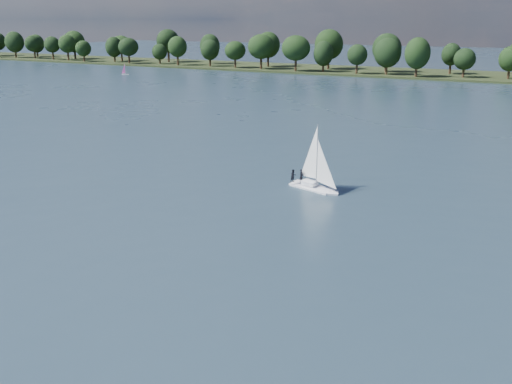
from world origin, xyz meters
TOP-DOWN VIEW (x-y plane):
  - ground at (0.00, 100.00)m, footprint 700.00×700.00m
  - far_shore at (0.00, 212.00)m, footprint 660.00×40.00m
  - sailboat at (5.86, 53.18)m, footprint 6.72×3.67m
  - dinghy_pink at (-115.20, 159.66)m, footprint 2.85×2.16m
  - pontoon at (-200.08, 196.07)m, footprint 4.28×2.66m
  - treeline at (-8.21, 208.88)m, footprint 561.89×73.88m

SIDE VIEW (x-z plane):
  - ground at x=0.00m, z-range 0.00..0.00m
  - far_shore at x=0.00m, z-range -0.75..0.75m
  - pontoon at x=-200.08m, z-range -0.25..0.25m
  - dinghy_pink at x=-115.20m, z-range -1.12..3.13m
  - sailboat at x=5.86m, z-range -1.88..6.64m
  - treeline at x=-8.21m, z-range -0.95..17.01m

